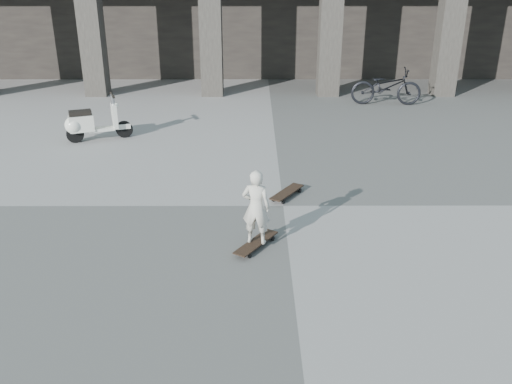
{
  "coord_description": "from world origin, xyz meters",
  "views": [
    {
      "loc": [
        -0.48,
        -8.29,
        3.72
      ],
      "look_at": [
        -0.46,
        -0.95,
        0.65
      ],
      "focal_mm": 38.0,
      "sensor_mm": 36.0,
      "label": 1
    }
  ],
  "objects_px": {
    "child": "(256,207)",
    "bicycle": "(386,87)",
    "scooter": "(87,124)",
    "longboard": "(256,243)",
    "skateboard_spare": "(287,193)"
  },
  "relations": [
    {
      "from": "child",
      "to": "bicycle",
      "type": "relative_size",
      "value": 0.55
    },
    {
      "from": "scooter",
      "to": "bicycle",
      "type": "distance_m",
      "value": 8.38
    },
    {
      "from": "longboard",
      "to": "child",
      "type": "xyz_separation_m",
      "value": [
        -0.0,
        -0.0,
        0.56
      ]
    },
    {
      "from": "scooter",
      "to": "bicycle",
      "type": "height_order",
      "value": "scooter"
    },
    {
      "from": "longboard",
      "to": "skateboard_spare",
      "type": "bearing_deg",
      "value": 16.38
    },
    {
      "from": "longboard",
      "to": "skateboard_spare",
      "type": "distance_m",
      "value": 1.92
    },
    {
      "from": "skateboard_spare",
      "to": "longboard",
      "type": "bearing_deg",
      "value": -163.88
    },
    {
      "from": "bicycle",
      "to": "scooter",
      "type": "bearing_deg",
      "value": 119.0
    },
    {
      "from": "child",
      "to": "bicycle",
      "type": "distance_m",
      "value": 9.44
    },
    {
      "from": "longboard",
      "to": "bicycle",
      "type": "xyz_separation_m",
      "value": [
        3.76,
        8.66,
        0.45
      ]
    },
    {
      "from": "skateboard_spare",
      "to": "bicycle",
      "type": "bearing_deg",
      "value": 7.28
    },
    {
      "from": "skateboard_spare",
      "to": "bicycle",
      "type": "relative_size",
      "value": 0.42
    },
    {
      "from": "longboard",
      "to": "bicycle",
      "type": "distance_m",
      "value": 9.45
    },
    {
      "from": "skateboard_spare",
      "to": "bicycle",
      "type": "xyz_separation_m",
      "value": [
        3.22,
        6.82,
        0.44
      ]
    },
    {
      "from": "scooter",
      "to": "bicycle",
      "type": "bearing_deg",
      "value": 3.87
    }
  ]
}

